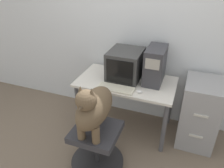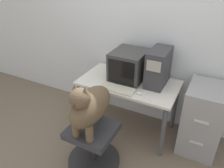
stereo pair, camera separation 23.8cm
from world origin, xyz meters
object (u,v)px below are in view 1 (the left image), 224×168
(filing_cabinet, at_px, (199,113))
(crt_monitor, at_px, (125,65))
(office_chair, at_px, (97,146))
(pc_tower, at_px, (155,65))
(keyboard, at_px, (116,88))
(dog, at_px, (94,107))

(filing_cabinet, bearing_deg, crt_monitor, 179.39)
(crt_monitor, distance_m, office_chair, 1.02)
(crt_monitor, xyz_separation_m, pc_tower, (0.36, 0.03, 0.04))
(keyboard, xyz_separation_m, dog, (-0.04, -0.50, 0.06))
(crt_monitor, bearing_deg, pc_tower, 5.16)
(dog, bearing_deg, filing_cabinet, 39.28)
(office_chair, bearing_deg, pc_tower, 63.69)
(keyboard, bearing_deg, filing_cabinet, 17.87)
(filing_cabinet, bearing_deg, keyboard, -162.13)
(crt_monitor, distance_m, pc_tower, 0.36)
(dog, relative_size, filing_cabinet, 0.73)
(pc_tower, distance_m, filing_cabinet, 0.78)
(filing_cabinet, bearing_deg, office_chair, -141.76)
(keyboard, relative_size, office_chair, 0.73)
(pc_tower, relative_size, filing_cabinet, 0.52)
(office_chair, height_order, dog, dog)
(keyboard, relative_size, dog, 0.71)
(office_chair, relative_size, filing_cabinet, 0.71)
(office_chair, xyz_separation_m, dog, (-0.00, -0.03, 0.53))
(dog, xyz_separation_m, filing_cabinet, (0.99, 0.81, -0.37))
(crt_monitor, bearing_deg, filing_cabinet, -0.61)
(crt_monitor, xyz_separation_m, filing_cabinet, (0.94, -0.01, -0.47))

